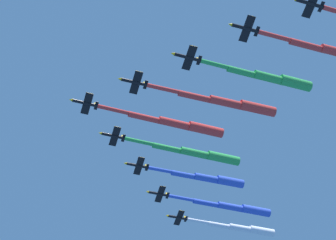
{
  "coord_description": "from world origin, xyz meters",
  "views": [
    {
      "loc": [
        -135.95,
        25.52,
        14.76
      ],
      "look_at": [
        0.0,
        0.0,
        144.25
      ],
      "focal_mm": 57.13,
      "sensor_mm": 36.0,
      "label": 1
    }
  ],
  "objects_px": {
    "jet_lead": "(176,123)",
    "jet_port_mid": "(269,77)",
    "jet_trail_starboard": "(241,228)",
    "jet_port_inner": "(227,102)",
    "jet_starboard_outer": "(232,207)",
    "jet_starboard_mid": "(207,178)",
    "jet_starboard_inner": "(196,153)"
  },
  "relations": [
    {
      "from": "jet_trail_starboard",
      "to": "jet_starboard_outer",
      "type": "bearing_deg",
      "value": 151.47
    },
    {
      "from": "jet_lead",
      "to": "jet_trail_starboard",
      "type": "height_order",
      "value": "jet_trail_starboard"
    },
    {
      "from": "jet_starboard_mid",
      "to": "jet_trail_starboard",
      "type": "relative_size",
      "value": 0.97
    },
    {
      "from": "jet_starboard_inner",
      "to": "jet_trail_starboard",
      "type": "relative_size",
      "value": 1.07
    },
    {
      "from": "jet_port_inner",
      "to": "jet_trail_starboard",
      "type": "xyz_separation_m",
      "value": [
        78.47,
        -27.88,
        1.36
      ]
    },
    {
      "from": "jet_port_mid",
      "to": "jet_starboard_mid",
      "type": "height_order",
      "value": "jet_starboard_mid"
    },
    {
      "from": "jet_port_inner",
      "to": "jet_trail_starboard",
      "type": "bearing_deg",
      "value": -19.56
    },
    {
      "from": "jet_lead",
      "to": "jet_starboard_mid",
      "type": "bearing_deg",
      "value": -31.19
    },
    {
      "from": "jet_port_inner",
      "to": "jet_lead",
      "type": "bearing_deg",
      "value": 47.17
    },
    {
      "from": "jet_starboard_mid",
      "to": "jet_trail_starboard",
      "type": "distance_m",
      "value": 40.87
    },
    {
      "from": "jet_starboard_inner",
      "to": "jet_trail_starboard",
      "type": "distance_m",
      "value": 57.93
    },
    {
      "from": "jet_lead",
      "to": "jet_trail_starboard",
      "type": "distance_m",
      "value": 77.52
    },
    {
      "from": "jet_starboard_outer",
      "to": "jet_trail_starboard",
      "type": "xyz_separation_m",
      "value": [
        15.98,
        -8.69,
        0.13
      ]
    },
    {
      "from": "jet_lead",
      "to": "jet_port_inner",
      "type": "bearing_deg",
      "value": -132.83
    },
    {
      "from": "jet_lead",
      "to": "jet_port_mid",
      "type": "relative_size",
      "value": 1.15
    },
    {
      "from": "jet_port_inner",
      "to": "jet_starboard_inner",
      "type": "bearing_deg",
      "value": 7.45
    },
    {
      "from": "jet_port_inner",
      "to": "jet_starboard_mid",
      "type": "xyz_separation_m",
      "value": [
        45.29,
        -4.01,
        1.89
      ]
    },
    {
      "from": "jet_port_inner",
      "to": "jet_starboard_mid",
      "type": "relative_size",
      "value": 1.11
    },
    {
      "from": "jet_lead",
      "to": "jet_port_mid",
      "type": "xyz_separation_m",
      "value": [
        -27.04,
        -25.41,
        0.37
      ]
    },
    {
      "from": "jet_port_inner",
      "to": "jet_trail_starboard",
      "type": "height_order",
      "value": "jet_trail_starboard"
    },
    {
      "from": "jet_port_inner",
      "to": "jet_starboard_inner",
      "type": "relative_size",
      "value": 1.0
    },
    {
      "from": "jet_lead",
      "to": "jet_starboard_outer",
      "type": "bearing_deg",
      "value": -35.13
    },
    {
      "from": "jet_starboard_inner",
      "to": "jet_port_mid",
      "type": "height_order",
      "value": "jet_starboard_inner"
    },
    {
      "from": "jet_port_mid",
      "to": "jet_starboard_outer",
      "type": "height_order",
      "value": "jet_starboard_outer"
    },
    {
      "from": "jet_starboard_inner",
      "to": "jet_port_inner",
      "type": "bearing_deg",
      "value": -172.55
    },
    {
      "from": "jet_starboard_mid",
      "to": "jet_starboard_outer",
      "type": "xyz_separation_m",
      "value": [
        17.2,
        -15.18,
        -0.65
      ]
    },
    {
      "from": "jet_port_mid",
      "to": "jet_starboard_mid",
      "type": "distance_m",
      "value": 58.8
    },
    {
      "from": "jet_lead",
      "to": "jet_starboard_outer",
      "type": "relative_size",
      "value": 1.0
    },
    {
      "from": "jet_starboard_outer",
      "to": "jet_trail_starboard",
      "type": "height_order",
      "value": "jet_trail_starboard"
    },
    {
      "from": "jet_starboard_inner",
      "to": "jet_starboard_mid",
      "type": "xyz_separation_m",
      "value": [
        15.24,
        -7.94,
        0.48
      ]
    },
    {
      "from": "jet_port_inner",
      "to": "jet_starboard_inner",
      "type": "height_order",
      "value": "jet_starboard_inner"
    },
    {
      "from": "jet_trail_starboard",
      "to": "jet_port_inner",
      "type": "bearing_deg",
      "value": 160.44
    }
  ]
}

